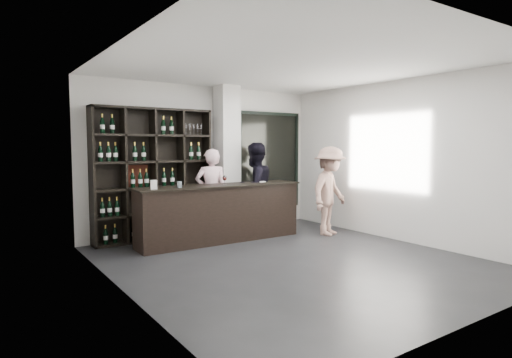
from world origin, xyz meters
TOP-DOWN VIEW (x-y plane):
  - floor at (0.00, 0.00)m, footprint 5.00×5.50m
  - wine_shelf at (-1.15, 2.57)m, footprint 2.20×0.35m
  - structural_column at (0.35, 2.47)m, footprint 0.40×0.40m
  - glass_panel at (1.55, 2.69)m, footprint 1.60×0.08m
  - tasting_counter at (-0.22, 1.75)m, footprint 3.12×0.65m
  - taster_pink at (-0.15, 2.22)m, footprint 0.71×0.60m
  - taster_black at (0.70, 2.01)m, footprint 0.99×0.84m
  - customer at (1.80, 1.05)m, footprint 1.25×0.98m
  - wine_glass at (-0.16, 1.70)m, footprint 0.08×0.08m
  - spit_cup at (-1.03, 1.70)m, footprint 0.10×0.10m
  - napkin_stack at (0.69, 1.77)m, footprint 0.14×0.14m
  - card_stand at (-1.49, 1.67)m, footprint 0.11×0.07m

SIDE VIEW (x-z plane):
  - floor at x=0.00m, z-range -0.01..0.00m
  - tasting_counter at x=-0.22m, z-range 0.00..1.03m
  - taster_pink at x=-0.15m, z-range 0.00..1.66m
  - customer at x=1.80m, z-range 0.00..1.71m
  - taster_black at x=0.70m, z-range 0.00..1.78m
  - napkin_stack at x=0.69m, z-range 1.02..1.05m
  - spit_cup at x=-1.03m, z-range 1.02..1.13m
  - card_stand at x=-1.49m, z-range 1.02..1.17m
  - wine_glass at x=-0.16m, z-range 1.02..1.21m
  - wine_shelf at x=-1.15m, z-range 0.00..2.40m
  - glass_panel at x=1.55m, z-range 0.35..2.45m
  - structural_column at x=0.35m, z-range 0.00..2.90m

